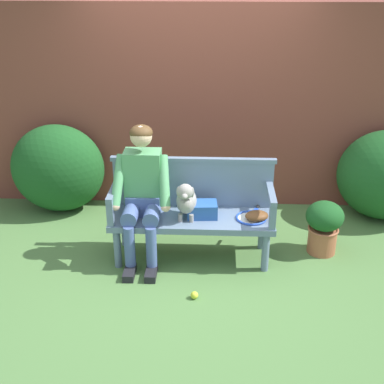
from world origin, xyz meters
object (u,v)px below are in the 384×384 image
garden_bench (192,222)px  person_seated (142,190)px  tennis_racket (252,217)px  baseball_glove (257,216)px  tennis_ball (194,295)px  sports_bag (202,210)px  potted_plant (324,225)px  dog_on_bench (186,200)px

garden_bench → person_seated: (-0.46, -0.02, 0.33)m
tennis_racket → baseball_glove: size_ratio=2.64×
baseball_glove → tennis_ball: baseball_glove is taller
sports_bag → potted_plant: (1.19, 0.16, -0.21)m
tennis_ball → potted_plant: size_ratio=0.12×
baseball_glove → tennis_racket: bearing=111.2°
baseball_glove → tennis_ball: (-0.55, -0.62, -0.46)m
garden_bench → dog_on_bench: 0.27m
garden_bench → baseball_glove: (0.60, -0.06, 0.11)m
dog_on_bench → sports_bag: size_ratio=1.43×
tennis_racket → tennis_ball: bearing=-127.4°
baseball_glove → potted_plant: potted_plant is taller
person_seated → dog_on_bench: bearing=-6.8°
dog_on_bench → tennis_racket: (0.62, 0.06, -0.19)m
baseball_glove → sports_bag: bearing=158.5°
garden_bench → sports_bag: (0.09, -0.00, 0.13)m
garden_bench → tennis_ball: bearing=-85.7°
person_seated → potted_plant: 1.80m
person_seated → baseball_glove: bearing=-2.3°
dog_on_bench → tennis_ball: size_ratio=6.07×
dog_on_bench → tennis_ball: bearing=-80.5°
garden_bench → dog_on_bench: bearing=-127.9°
dog_on_bench → tennis_racket: bearing=5.6°
person_seated → baseball_glove: (1.07, -0.04, -0.23)m
garden_bench → tennis_racket: 0.57m
potted_plant → baseball_glove: bearing=-162.6°
person_seated → dog_on_bench: person_seated is taller
person_seated → sports_bag: person_seated is taller
baseball_glove → person_seated: bearing=162.4°
garden_bench → tennis_ball: (0.05, -0.68, -0.36)m
garden_bench → person_seated: bearing=-178.0°
tennis_ball → potted_plant: potted_plant is taller
person_seated → dog_on_bench: (0.41, -0.05, -0.07)m
tennis_racket → tennis_ball: size_ratio=8.81×
tennis_racket → person_seated: bearing=-179.4°
baseball_glove → sports_bag: 0.51m
tennis_racket → potted_plant: 0.75m
baseball_glove → potted_plant: bearing=2.1°
garden_bench → potted_plant: 1.29m
tennis_ball → potted_plant: bearing=34.0°
person_seated → tennis_ball: person_seated is taller
dog_on_bench → garden_bench: bearing=52.1°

